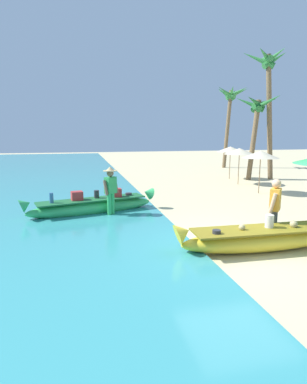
{
  "coord_description": "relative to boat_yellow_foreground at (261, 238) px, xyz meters",
  "views": [
    {
      "loc": [
        -3.65,
        -6.67,
        2.68
      ],
      "look_at": [
        -1.43,
        2.75,
        0.9
      ],
      "focal_mm": 30.03,
      "sensor_mm": 36.0,
      "label": 1
    }
  ],
  "objects": [
    {
      "name": "ground_plane",
      "position": [
        -0.39,
        0.36,
        -0.29
      ],
      "size": [
        80.0,
        80.0,
        0.0
      ],
      "primitive_type": "plane",
      "color": "beige"
    },
    {
      "name": "parasol_row_1",
      "position": [
        4.21,
        9.06,
        1.45
      ],
      "size": [
        1.6,
        1.6,
        1.91
      ],
      "color": "#8E6B47",
      "rests_on": "ground"
    },
    {
      "name": "parasol_row_0",
      "position": [
        3.87,
        6.5,
        1.45
      ],
      "size": [
        1.6,
        1.6,
        1.91
      ],
      "color": "#8E6B47",
      "rests_on": "ground"
    },
    {
      "name": "palm_tree_tall_inland",
      "position": [
        6.48,
        10.46,
        5.36
      ],
      "size": [
        2.51,
        2.53,
        7.29
      ],
      "color": "brown",
      "rests_on": "ground"
    },
    {
      "name": "palm_tree_mid_cluster",
      "position": [
        7.46,
        16.97,
        4.77
      ],
      "size": [
        2.81,
        2.95,
        6.2
      ],
      "color": "brown",
      "rests_on": "ground"
    },
    {
      "name": "palm_tree_leaning_seaward",
      "position": [
        5.98,
        10.48,
        3.55
      ],
      "size": [
        2.47,
        2.84,
        4.84
      ],
      "color": "brown",
      "rests_on": "ground"
    },
    {
      "name": "boat_green_midground",
      "position": [
        -3.63,
        4.22,
        0.02
      ],
      "size": [
        4.49,
        1.74,
        0.86
      ],
      "color": "#38B760",
      "rests_on": "ground"
    },
    {
      "name": "person_vendor_hatted",
      "position": [
        -3.06,
        3.79,
        0.66
      ],
      "size": [
        0.54,
        0.49,
        1.64
      ],
      "color": "green",
      "rests_on": "ground"
    },
    {
      "name": "person_tourist_customer",
      "position": [
        0.61,
        0.46,
        0.6
      ],
      "size": [
        0.51,
        0.53,
        1.59
      ],
      "color": "#333842",
      "rests_on": "ground"
    },
    {
      "name": "boat_yellow_foreground",
      "position": [
        0.0,
        0.0,
        0.0
      ],
      "size": [
        4.19,
        0.89,
        0.83
      ],
      "color": "yellow",
      "rests_on": "ground"
    },
    {
      "name": "parasol_row_2",
      "position": [
        4.69,
        11.06,
        1.45
      ],
      "size": [
        1.6,
        1.6,
        1.91
      ],
      "color": "#8E6B47",
      "rests_on": "ground"
    }
  ]
}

